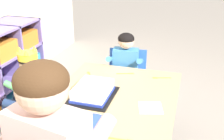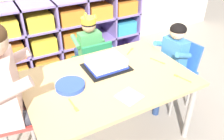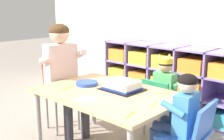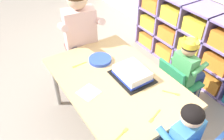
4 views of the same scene
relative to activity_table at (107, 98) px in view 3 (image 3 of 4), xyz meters
name	(u,v)px [view 3 (image 3 of 4)]	position (x,y,z in m)	size (l,w,h in m)	color
storage_cubby_shelf	(177,81)	(-0.07, 1.25, -0.12)	(2.11, 0.40, 0.80)	#7F6BB2
activity_table	(107,98)	(0.00, 0.00, 0.00)	(1.18, 0.80, 0.56)	tan
classroom_chair_blue	(161,102)	(0.14, 0.59, -0.16)	(0.32, 0.33, 0.58)	#238451
child_with_crown	(167,85)	(0.15, 0.69, 0.00)	(0.30, 0.31, 0.81)	#4C9E5B
classroom_chair_adult_side	(59,84)	(-0.72, 0.04, -0.03)	(0.35, 0.35, 0.76)	red
adult_helper_seated	(64,66)	(-0.61, 0.02, 0.18)	(0.46, 0.44, 1.09)	beige
classroom_chair_guest_side	(191,134)	(0.73, 0.07, -0.11)	(0.34, 0.39, 0.63)	blue
guest_at_table_side	(179,114)	(0.64, 0.06, 0.02)	(0.31, 0.31, 0.81)	#3D7FBC
birthday_cake_on_tray	(122,86)	(0.05, 0.13, 0.09)	(0.33, 0.27, 0.08)	black
paper_plate_stack	(87,83)	(-0.28, 0.02, 0.07)	(0.20, 0.20, 0.03)	blue
paper_napkin_square	(86,99)	(0.02, -0.25, 0.05)	(0.14, 0.14, 0.00)	white
fork_at_table_front_edge	(67,88)	(-0.33, -0.17, 0.06)	(0.02, 0.13, 0.00)	yellow
fork_by_napkin	(162,93)	(0.36, 0.27, 0.06)	(0.11, 0.09, 0.00)	yellow
fork_beside_plate_stack	(130,114)	(0.46, -0.26, 0.06)	(0.05, 0.14, 0.00)	yellow
fork_scattered_mid_table	(154,104)	(0.46, 0.01, 0.06)	(0.06, 0.13, 0.00)	yellow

